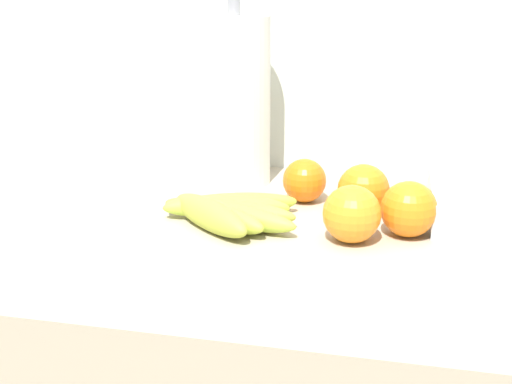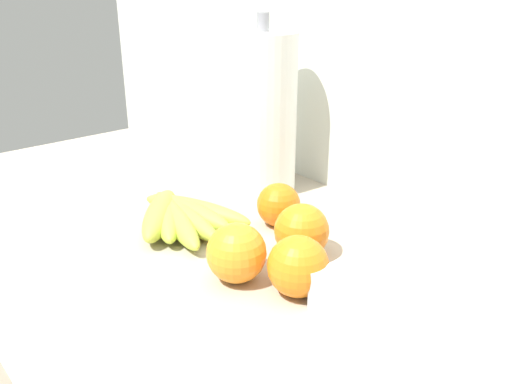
{
  "view_description": "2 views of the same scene",
  "coord_description": "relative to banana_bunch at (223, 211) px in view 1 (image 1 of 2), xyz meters",
  "views": [
    {
      "loc": [
        0.05,
        -0.84,
        1.25
      ],
      "look_at": [
        -0.15,
        0.03,
        0.95
      ],
      "focal_mm": 46.99,
      "sensor_mm": 36.0,
      "label": 1
    },
    {
      "loc": [
        0.46,
        -0.38,
        1.28
      ],
      "look_at": [
        -0.07,
        0.06,
        0.99
      ],
      "focal_mm": 37.76,
      "sensor_mm": 36.0,
      "label": 2
    }
  ],
  "objects": [
    {
      "name": "banana_bunch",
      "position": [
        0.0,
        0.0,
        0.0
      ],
      "size": [
        0.21,
        0.18,
        0.04
      ],
      "color": "#B3C23F",
      "rests_on": "counter"
    },
    {
      "name": "orange_back_left",
      "position": [
        0.25,
        0.01,
        0.02
      ],
      "size": [
        0.07,
        0.07,
        0.07
      ],
      "primitive_type": "sphere",
      "color": "orange",
      "rests_on": "counter"
    },
    {
      "name": "orange_center",
      "position": [
        0.18,
        -0.03,
        0.02
      ],
      "size": [
        0.08,
        0.08,
        0.08
      ],
      "primitive_type": "sphere",
      "color": "orange",
      "rests_on": "counter"
    },
    {
      "name": "wall_back",
      "position": [
        0.19,
        0.33,
        -0.28
      ],
      "size": [
        1.86,
        0.06,
        1.3
      ],
      "primitive_type": "cube",
      "color": "silver",
      "rests_on": "ground"
    },
    {
      "name": "orange_back_right",
      "position": [
        0.1,
        0.12,
        0.02
      ],
      "size": [
        0.07,
        0.07,
        0.07
      ],
      "primitive_type": "sphere",
      "color": "orange",
      "rests_on": "counter"
    },
    {
      "name": "orange_far_right",
      "position": [
        0.18,
        0.08,
        0.02
      ],
      "size": [
        0.08,
        0.08,
        0.08
      ],
      "primitive_type": "sphere",
      "color": "orange",
      "rests_on": "counter"
    },
    {
      "name": "paper_towel_roll",
      "position": [
        -0.03,
        0.2,
        0.12
      ],
      "size": [
        0.11,
        0.11,
        0.3
      ],
      "color": "white",
      "rests_on": "counter"
    }
  ]
}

